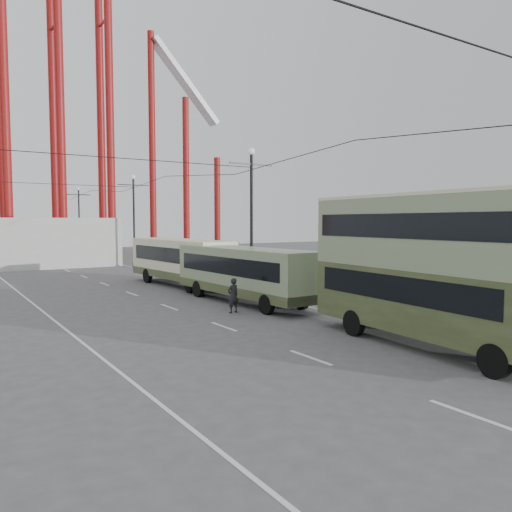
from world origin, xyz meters
TOP-DOWN VIEW (x-y plane):
  - ground at (0.00, 0.00)m, footprint 160.00×160.00m
  - road_markings at (-0.86, 19.70)m, footprint 12.52×120.00m
  - lamp_post_mid at (5.60, 18.00)m, footprint 3.20×0.44m
  - lamp_post_far at (5.60, 40.00)m, footprint 3.20×0.44m
  - lamp_post_distant at (5.60, 62.00)m, footprint 3.20×0.44m
  - roller_coaster at (-2.49, 56.89)m, footprint 52.95×5.00m
  - double_decker_bus at (3.57, 2.55)m, footprint 3.42×10.75m
  - single_decker_green at (3.25, 15.16)m, footprint 2.97×11.22m
  - single_decker_cream at (3.39, 24.03)m, footprint 3.43×10.93m
  - pedestrian at (1.07, 12.70)m, footprint 0.70×0.51m

SIDE VIEW (x-z plane):
  - ground at x=0.00m, z-range 0.00..0.00m
  - road_markings at x=-0.86m, z-range 0.00..0.01m
  - pedestrian at x=1.07m, z-range 0.00..1.78m
  - single_decker_green at x=3.25m, z-range 0.20..3.35m
  - single_decker_cream at x=3.39m, z-range 0.21..3.56m
  - double_decker_bus at x=3.57m, z-range 0.34..6.03m
  - lamp_post_mid at x=5.60m, z-range 0.02..9.34m
  - lamp_post_far at x=5.60m, z-range 0.02..9.34m
  - lamp_post_distant at x=5.60m, z-range 0.02..9.34m
  - roller_coaster at x=-2.49m, z-range -4.82..50.66m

